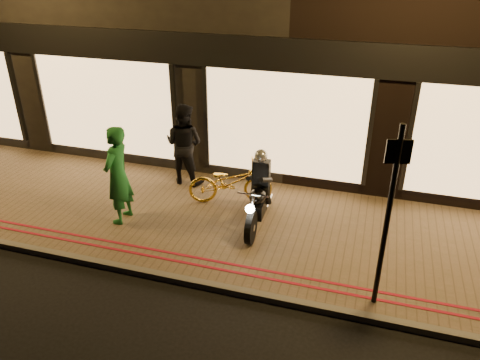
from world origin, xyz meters
name	(u,v)px	position (x,y,z in m)	size (l,w,h in m)	color
ground	(230,295)	(0.00, 0.00, 0.00)	(90.00, 90.00, 0.00)	black
sidewalk	(261,229)	(0.00, 2.00, 0.06)	(50.00, 4.00, 0.12)	brown
kerb_stone	(231,290)	(0.00, 0.05, 0.06)	(50.00, 0.14, 0.12)	#59544C
red_kerb_lines	(240,269)	(0.00, 0.55, 0.12)	(50.00, 0.26, 0.01)	maroon
motorcycle	(259,197)	(-0.08, 2.12, 0.73)	(0.60, 1.94, 1.59)	black
sign_post	(389,211)	(2.28, 0.40, 1.80)	(0.35, 0.11, 3.00)	black
bicycle_gold	(230,182)	(-0.91, 2.82, 0.60)	(0.63, 1.82, 0.96)	gold
person_green	(118,175)	(-2.80, 1.45, 1.14)	(0.74, 0.49, 2.03)	#1B682B
person_dark	(184,144)	(-2.24, 3.45, 1.08)	(0.94, 0.73, 1.93)	black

